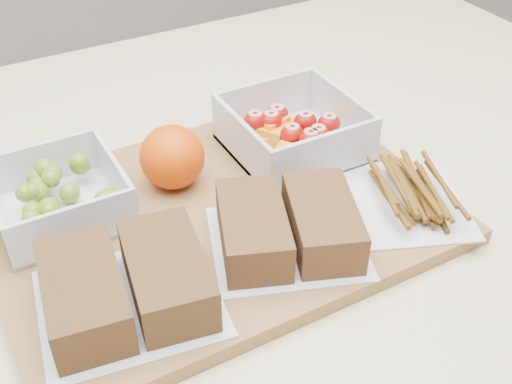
% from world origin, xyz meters
% --- Properties ---
extents(cutting_board, '(0.42, 0.30, 0.02)m').
position_xyz_m(cutting_board, '(-0.02, 0.00, 0.91)').
color(cutting_board, olive).
rests_on(cutting_board, counter).
extents(grape_container, '(0.12, 0.12, 0.05)m').
position_xyz_m(grape_container, '(-0.15, 0.07, 0.94)').
color(grape_container, silver).
rests_on(grape_container, cutting_board).
extents(fruit_container, '(0.13, 0.13, 0.05)m').
position_xyz_m(fruit_container, '(0.10, 0.06, 0.94)').
color(fruit_container, silver).
rests_on(fruit_container, cutting_board).
extents(orange, '(0.06, 0.06, 0.06)m').
position_xyz_m(orange, '(-0.04, 0.06, 0.95)').
color(orange, '#E64805').
rests_on(orange, cutting_board).
extents(sandwich_bag_left, '(0.16, 0.15, 0.04)m').
position_xyz_m(sandwich_bag_left, '(-0.14, -0.07, 0.94)').
color(sandwich_bag_left, silver).
rests_on(sandwich_bag_left, cutting_board).
extents(sandwich_bag_center, '(0.17, 0.16, 0.04)m').
position_xyz_m(sandwich_bag_center, '(0.01, -0.07, 0.94)').
color(sandwich_bag_center, silver).
rests_on(sandwich_bag_center, cutting_board).
extents(pretzel_bag, '(0.15, 0.16, 0.03)m').
position_xyz_m(pretzel_bag, '(0.15, -0.07, 0.93)').
color(pretzel_bag, silver).
rests_on(pretzel_bag, cutting_board).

